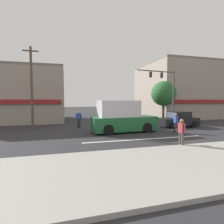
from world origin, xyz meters
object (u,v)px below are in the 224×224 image
(street_tree, at_px, (164,94))
(pedestrian_far_side, at_px, (176,122))
(traffic_light_mast, at_px, (167,88))
(pedestrian_foreground_with_bag, at_px, (181,131))
(utility_pole_near_left, at_px, (32,87))
(box_truck_parked_curbside, at_px, (122,118))
(pedestrian_mid_crossing, at_px, (79,118))
(sedan_waiting_far, at_px, (178,120))
(van_crossing_leftbound, at_px, (120,113))

(street_tree, relative_size, pedestrian_far_side, 3.11)
(traffic_light_mast, distance_m, pedestrian_foreground_with_bag, 10.44)
(utility_pole_near_left, height_order, traffic_light_mast, utility_pole_near_left)
(utility_pole_near_left, xyz_separation_m, pedestrian_far_side, (12.12, -5.06, -3.08))
(utility_pole_near_left, height_order, pedestrian_foreground_with_bag, utility_pole_near_left)
(street_tree, height_order, pedestrian_foreground_with_bag, street_tree)
(pedestrian_far_side, bearing_deg, box_truck_parked_curbside, 161.08)
(street_tree, bearing_deg, pedestrian_foreground_with_bag, -116.67)
(street_tree, height_order, utility_pole_near_left, utility_pole_near_left)
(pedestrian_foreground_with_bag, xyz_separation_m, pedestrian_mid_crossing, (-5.28, 8.96, -0.00))
(sedan_waiting_far, height_order, pedestrian_far_side, pedestrian_far_side)
(traffic_light_mast, height_order, box_truck_parked_curbside, traffic_light_mast)
(street_tree, height_order, sedan_waiting_far, street_tree)
(pedestrian_mid_crossing, bearing_deg, street_tree, 11.00)
(van_crossing_leftbound, relative_size, sedan_waiting_far, 1.13)
(street_tree, xyz_separation_m, sedan_waiting_far, (-0.76, -4.17, -2.90))
(pedestrian_mid_crossing, bearing_deg, van_crossing_leftbound, 43.00)
(pedestrian_foreground_with_bag, bearing_deg, utility_pole_near_left, 136.32)
(van_crossing_leftbound, distance_m, box_truck_parked_curbside, 9.49)
(utility_pole_near_left, relative_size, traffic_light_mast, 1.25)
(utility_pole_near_left, bearing_deg, pedestrian_foreground_with_bag, -43.68)
(utility_pole_near_left, bearing_deg, box_truck_parked_curbside, -24.69)
(street_tree, distance_m, sedan_waiting_far, 5.14)
(pedestrian_far_side, bearing_deg, sedan_waiting_far, 50.67)
(utility_pole_near_left, distance_m, van_crossing_leftbound, 12.22)
(traffic_light_mast, height_order, sedan_waiting_far, traffic_light_mast)
(box_truck_parked_curbside, xyz_separation_m, pedestrian_far_side, (4.34, -1.49, -0.30))
(traffic_light_mast, distance_m, sedan_waiting_far, 3.98)
(utility_pole_near_left, height_order, pedestrian_mid_crossing, utility_pole_near_left)
(sedan_waiting_far, xyz_separation_m, pedestrian_mid_crossing, (-10.08, 2.07, 0.24))
(traffic_light_mast, xyz_separation_m, pedestrian_mid_crossing, (-9.83, 0.13, -3.23))
(traffic_light_mast, bearing_deg, pedestrian_foreground_with_bag, -117.30)
(street_tree, relative_size, utility_pole_near_left, 0.67)
(sedan_waiting_far, distance_m, box_truck_parked_curbside, 6.77)
(pedestrian_foreground_with_bag, bearing_deg, traffic_light_mast, 62.70)
(van_crossing_leftbound, height_order, pedestrian_foreground_with_bag, van_crossing_leftbound)
(traffic_light_mast, distance_m, box_truck_parked_curbside, 7.72)
(pedestrian_foreground_with_bag, height_order, pedestrian_far_side, same)
(traffic_light_mast, xyz_separation_m, van_crossing_leftbound, (-3.69, 5.86, -3.17))
(street_tree, xyz_separation_m, box_truck_parked_curbside, (-7.38, -5.47, -2.36))
(street_tree, xyz_separation_m, van_crossing_leftbound, (-4.69, 3.63, -2.61))
(pedestrian_mid_crossing, bearing_deg, traffic_light_mast, -0.77)
(sedan_waiting_far, bearing_deg, pedestrian_mid_crossing, 168.41)
(box_truck_parked_curbside, bearing_deg, traffic_light_mast, 26.89)
(traffic_light_mast, distance_m, pedestrian_mid_crossing, 10.35)
(utility_pole_near_left, xyz_separation_m, traffic_light_mast, (14.16, -0.34, 0.15))
(street_tree, xyz_separation_m, pedestrian_far_side, (-3.04, -6.96, -2.66))
(pedestrian_foreground_with_bag, xyz_separation_m, pedestrian_far_side, (2.52, 4.10, -0.00))
(box_truck_parked_curbside, relative_size, pedestrian_foreground_with_bag, 3.42)
(pedestrian_far_side, bearing_deg, utility_pole_near_left, 157.32)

